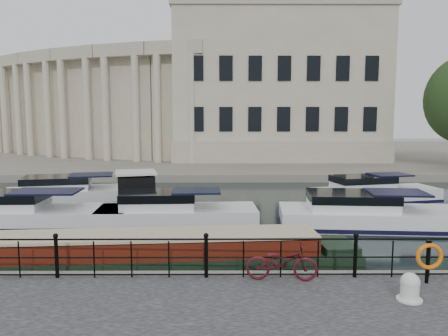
% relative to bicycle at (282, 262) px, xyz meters
% --- Properties ---
extents(ground_plane, '(160.00, 160.00, 0.00)m').
position_rel_bicycle_xyz_m(ground_plane, '(-2.00, 2.47, -1.05)').
color(ground_plane, black).
rests_on(ground_plane, ground).
extents(far_bank, '(120.00, 42.00, 0.55)m').
position_rel_bicycle_xyz_m(far_bank, '(-2.00, 41.47, -0.77)').
color(far_bank, '#6B665B').
rests_on(far_bank, ground_plane).
extents(railing, '(24.14, 0.14, 1.22)m').
position_rel_bicycle_xyz_m(railing, '(-2.00, 0.22, 0.16)').
color(railing, black).
rests_on(railing, near_quay).
extents(civic_building, '(53.55, 31.84, 16.85)m').
position_rel_bicycle_xyz_m(civic_building, '(-2.99, 37.18, 5.99)').
color(civic_building, '#ADA38C').
rests_on(civic_building, far_bank).
extents(bicycle, '(1.93, 0.81, 0.99)m').
position_rel_bicycle_xyz_m(bicycle, '(0.00, 0.00, 0.00)').
color(bicycle, '#470C17').
rests_on(bicycle, near_quay).
extents(mooring_bollard, '(0.59, 0.59, 0.67)m').
position_rel_bicycle_xyz_m(mooring_bollard, '(2.84, -1.27, -0.18)').
color(mooring_bollard, silver).
rests_on(mooring_bollard, near_quay).
extents(life_ring_post, '(0.70, 0.19, 1.14)m').
position_rel_bicycle_xyz_m(life_ring_post, '(3.75, -0.27, 0.22)').
color(life_ring_post, black).
rests_on(life_ring_post, near_quay).
extents(narrowboat, '(13.87, 2.90, 1.51)m').
position_rel_bicycle_xyz_m(narrowboat, '(-4.08, 2.26, -0.68)').
color(narrowboat, black).
rests_on(narrowboat, ground_plane).
extents(harbour_hut, '(3.12, 2.80, 2.16)m').
position_rel_bicycle_xyz_m(harbour_hut, '(-5.88, 10.52, -0.09)').
color(harbour_hut, '#6B665B').
rests_on(harbour_hut, ground_plane).
extents(cabin_cruisers, '(26.11, 9.38, 1.99)m').
position_rel_bicycle_xyz_m(cabin_cruisers, '(-3.01, 9.76, -0.68)').
color(cabin_cruisers, white).
rests_on(cabin_cruisers, ground_plane).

